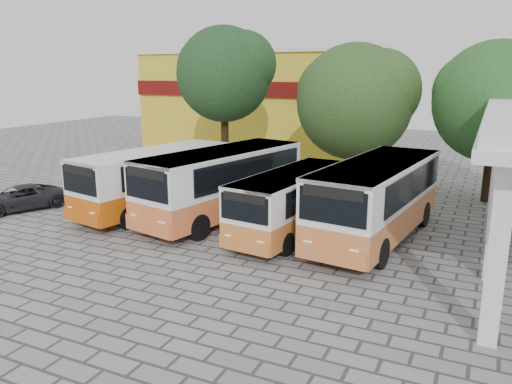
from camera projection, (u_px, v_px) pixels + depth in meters
The scene contains 10 objects.
ground at pixel (249, 260), 17.92m from camera, with size 90.00×90.00×0.00m, color slate.
shophouse_block at pixel (266, 99), 44.33m from camera, with size 20.40×10.40×8.30m.
bus_far_left at pixel (156, 176), 23.74m from camera, with size 4.10×8.65×2.98m.
bus_centre_left at pixel (222, 180), 22.46m from camera, with size 4.46×9.23×3.17m.
bus_centre_right at pixel (293, 199), 20.38m from camera, with size 3.03×7.47×2.61m.
bus_far_right at pixel (377, 195), 19.68m from camera, with size 3.72×9.04×3.16m.
tree_left at pixel (225, 71), 31.02m from camera, with size 6.22×5.93×9.38m.
tree_middle at pixel (356, 98), 28.02m from camera, with size 6.86×6.53×8.18m.
tree_right at pixel (497, 98), 24.77m from camera, with size 6.38×6.08×8.15m.
parked_car at pixel (19, 198), 24.28m from camera, with size 1.95×4.22×1.17m, color black.
Camera 1 is at (7.42, -15.11, 6.61)m, focal length 35.00 mm.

